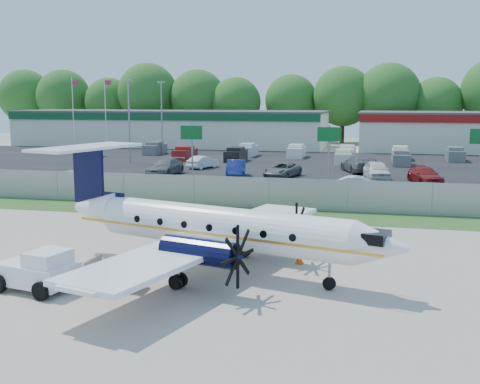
% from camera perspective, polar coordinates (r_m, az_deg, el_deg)
% --- Properties ---
extents(ground, '(170.00, 170.00, 0.00)m').
position_cam_1_polar(ground, '(25.33, -3.15, -7.19)').
color(ground, '#B4A698').
rests_on(ground, ground).
extents(grass_verge, '(170.00, 4.00, 0.02)m').
position_cam_1_polar(grass_verge, '(36.68, 2.16, -2.13)').
color(grass_verge, '#2D561E').
rests_on(grass_verge, ground).
extents(access_road, '(170.00, 8.00, 0.02)m').
position_cam_1_polar(access_road, '(43.46, 3.95, -0.41)').
color(access_road, black).
rests_on(access_road, ground).
extents(parking_lot, '(170.00, 32.00, 0.02)m').
position_cam_1_polar(parking_lot, '(64.09, 7.02, 2.53)').
color(parking_lot, black).
rests_on(parking_lot, ground).
extents(perimeter_fence, '(120.00, 0.06, 1.99)m').
position_cam_1_polar(perimeter_fence, '(38.44, 2.75, -0.12)').
color(perimeter_fence, gray).
rests_on(perimeter_fence, ground).
extents(building_west, '(46.40, 12.40, 5.24)m').
position_cam_1_polar(building_west, '(90.86, -6.65, 6.04)').
color(building_west, silver).
rests_on(building_west, ground).
extents(sign_left, '(1.80, 0.26, 5.00)m').
position_cam_1_polar(sign_left, '(48.71, -4.60, 4.84)').
color(sign_left, gray).
rests_on(sign_left, ground).
extents(sign_mid, '(1.80, 0.26, 5.00)m').
position_cam_1_polar(sign_mid, '(46.53, 8.45, 4.59)').
color(sign_mid, gray).
rests_on(sign_mid, ground).
extents(flagpole_west, '(1.06, 0.12, 10.00)m').
position_cam_1_polar(flagpole_west, '(89.30, -15.52, 7.67)').
color(flagpole_west, white).
rests_on(flagpole_west, ground).
extents(flagpole_east, '(1.06, 0.12, 10.00)m').
position_cam_1_polar(flagpole_east, '(87.01, -12.60, 7.75)').
color(flagpole_east, white).
rests_on(flagpole_east, ground).
extents(light_pole_nw, '(0.90, 0.35, 9.09)m').
position_cam_1_polar(light_pole_nw, '(67.01, -10.48, 7.20)').
color(light_pole_nw, gray).
rests_on(light_pole_nw, ground).
extents(light_pole_sw, '(0.90, 0.35, 9.09)m').
position_cam_1_polar(light_pole_sw, '(76.27, -7.44, 7.46)').
color(light_pole_sw, gray).
rests_on(light_pole_sw, ground).
extents(tree_line, '(112.00, 6.00, 14.00)m').
position_cam_1_polar(tree_line, '(97.83, 9.24, 4.64)').
color(tree_line, '#255E1B').
rests_on(tree_line, ground).
extents(aircraft, '(15.97, 15.60, 4.88)m').
position_cam_1_polar(aircraft, '(24.32, -2.36, -3.29)').
color(aircraft, white).
rests_on(aircraft, ground).
extents(pushback_tug, '(3.11, 2.53, 1.52)m').
position_cam_1_polar(pushback_tug, '(23.50, -18.46, -7.09)').
color(pushback_tug, white).
rests_on(pushback_tug, ground).
extents(baggage_cart_near, '(2.20, 1.34, 1.16)m').
position_cam_1_polar(baggage_cart_near, '(23.61, -16.01, -7.37)').
color(baggage_cart_near, gray).
rests_on(baggage_cart_near, ground).
extents(baggage_cart_far, '(1.81, 1.17, 0.91)m').
position_cam_1_polar(baggage_cart_far, '(23.03, -11.80, -7.92)').
color(baggage_cart_far, gray).
rests_on(baggage_cart_far, ground).
extents(cone_nose, '(0.37, 0.37, 0.52)m').
position_cam_1_polar(cone_nose, '(26.00, 5.65, -6.24)').
color(cone_nose, '#E14A07').
rests_on(cone_nose, ground).
extents(cone_starboard_wing, '(0.36, 0.36, 0.51)m').
position_cam_1_polar(cone_starboard_wing, '(33.86, -1.52, -2.66)').
color(cone_starboard_wing, '#E14A07').
rests_on(cone_starboard_wing, ground).
extents(road_car_west, '(5.64, 3.06, 1.55)m').
position_cam_1_polar(road_car_west, '(46.37, -13.70, -0.08)').
color(road_car_west, silver).
rests_on(road_car_west, ground).
extents(road_car_mid, '(4.11, 1.47, 1.35)m').
position_cam_1_polar(road_car_mid, '(45.06, 10.22, -0.22)').
color(road_car_mid, silver).
rests_on(road_car_mid, ground).
extents(parked_car_a, '(2.47, 5.36, 1.52)m').
position_cam_1_polar(parked_car_a, '(55.89, -7.10, 1.60)').
color(parked_car_a, '#595B5E').
rests_on(parked_car_a, ground).
extents(parked_car_b, '(2.57, 4.94, 1.55)m').
position_cam_1_polar(parked_car_b, '(53.91, -0.37, 1.40)').
color(parked_car_b, navy).
rests_on(parked_car_b, ground).
extents(parked_car_c, '(3.27, 5.13, 1.32)m').
position_cam_1_polar(parked_car_c, '(54.12, 4.02, 1.40)').
color(parked_car_c, '#595B5E').
rests_on(parked_car_c, ground).
extents(parked_car_d, '(2.74, 5.03, 1.62)m').
position_cam_1_polar(parked_car_d, '(53.65, 12.81, 1.14)').
color(parked_car_d, silver).
rests_on(parked_car_d, ground).
extents(parked_car_e, '(3.18, 4.94, 1.33)m').
position_cam_1_polar(parked_car_e, '(52.39, 17.11, 0.79)').
color(parked_car_e, maroon).
rests_on(parked_car_e, ground).
extents(parked_car_f, '(2.57, 4.11, 1.28)m').
position_cam_1_polar(parked_car_f, '(61.01, -3.53, 2.25)').
color(parked_car_f, silver).
rests_on(parked_car_f, ground).
extents(parked_car_g, '(3.83, 5.79, 1.56)m').
position_cam_1_polar(parked_car_g, '(58.54, 11.08, 1.83)').
color(parked_car_g, '#595B5E').
rests_on(parked_car_g, ground).
extents(far_parking_rows, '(56.00, 10.00, 1.60)m').
position_cam_1_polar(far_parking_rows, '(69.04, 7.48, 2.96)').
color(far_parking_rows, gray).
rests_on(far_parking_rows, ground).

